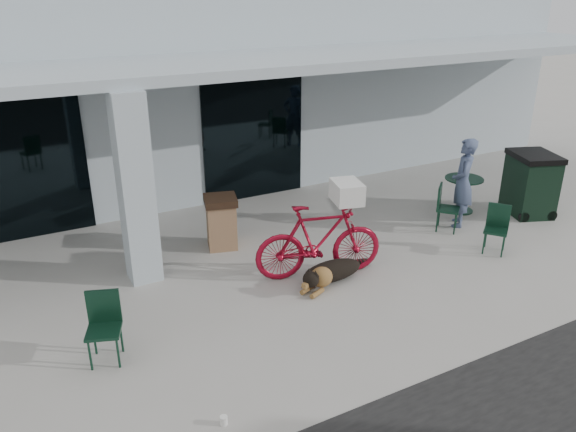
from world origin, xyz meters
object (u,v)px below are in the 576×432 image
cafe_table_far (462,195)px  cafe_chair_far_b (496,230)px  bicycle (319,241)px  cafe_chair_far_a (448,208)px  cafe_chair_near (104,330)px  dog (332,270)px  trash_receptacle (221,222)px  person (463,183)px  wheeled_bin (530,184)px

cafe_table_far → cafe_chair_far_b: 2.02m
bicycle → cafe_chair_far_a: bearing=-68.1°
cafe_chair_near → cafe_table_far: bearing=31.9°
dog → trash_receptacle: bearing=93.9°
cafe_chair_far_a → trash_receptacle: trash_receptacle is taller
dog → trash_receptacle: trash_receptacle is taller
person → wheeled_bin: (1.75, -0.22, -0.24)m
cafe_chair_far_a → cafe_chair_far_b: bearing=-128.5°
person → trash_receptacle: (-4.64, 1.32, -0.41)m
bicycle → cafe_chair_near: bicycle is taller
dog → person: size_ratio=0.69×
cafe_table_far → cafe_chair_far_a: cafe_chair_far_a is taller
cafe_chair_far_b → person: bearing=127.4°
cafe_table_far → cafe_chair_far_a: bearing=-148.2°
person → cafe_chair_far_b: bearing=27.8°
person → cafe_chair_near: bearing=-37.4°
cafe_chair_far_a → trash_receptacle: bearing=120.3°
cafe_chair_far_a → cafe_chair_far_b: (0.06, -1.17, -0.02)m
trash_receptacle → wheeled_bin: (6.39, -1.54, 0.17)m
cafe_table_far → trash_receptacle: (-5.22, 0.80, 0.12)m
dog → cafe_chair_far_a: 3.22m
dog → cafe_chair_far_a: (3.14, 0.68, 0.26)m
cafe_chair_far_b → trash_receptacle: (-4.29, 2.58, 0.05)m
wheeled_bin → cafe_chair_far_b: bearing=-132.8°
cafe_chair_far_b → trash_receptacle: bearing=-158.1°
bicycle → person: person is taller
cafe_chair_near → cafe_chair_far_a: cafe_chair_near is taller
dog → cafe_chair_near: cafe_chair_near is taller
cafe_chair_near → cafe_chair_far_b: (6.92, -0.08, -0.03)m
cafe_table_far → wheeled_bin: size_ratio=0.61×
person → cafe_table_far: bearing=175.2°
bicycle → wheeled_bin: 5.40m
cafe_chair_near → cafe_chair_far_a: bearing=28.7°
wheeled_bin → cafe_chair_far_a: bearing=-162.6°
cafe_chair_near → cafe_chair_far_a: (6.87, 1.09, -0.01)m
dog → trash_receptacle: size_ratio=1.26×
trash_receptacle → wheeled_bin: bearing=-13.6°
cafe_chair_far_a → cafe_chair_far_b: 1.17m
cafe_chair_near → person: size_ratio=0.52×
bicycle → dog: bearing=-145.9°
bicycle → dog: bicycle is taller
cafe_table_far → person: (-0.59, -0.52, 0.53)m
bicycle → person: bearing=-67.4°
dog → cafe_table_far: size_ratio=1.55×
cafe_chair_near → person: person is taller
bicycle → cafe_chair_far_b: size_ratio=2.42×
cafe_chair_near → bicycle: bearing=30.3°
person → trash_receptacle: 4.84m
person → cafe_chair_far_a: bearing=-33.8°
cafe_chair_far_b → trash_receptacle: trash_receptacle is taller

